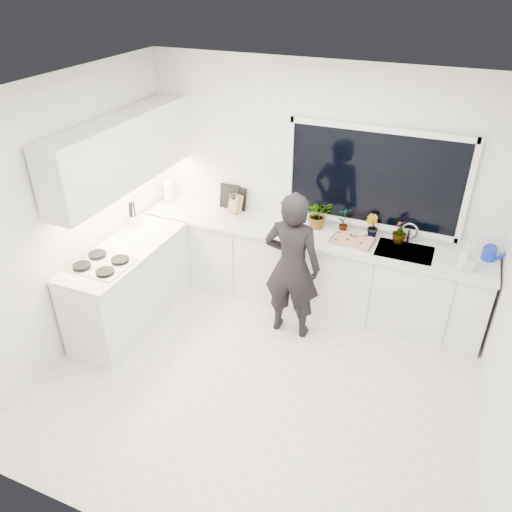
% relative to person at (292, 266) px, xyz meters
% --- Properties ---
extents(floor, '(4.00, 3.50, 0.02)m').
position_rel_person_xyz_m(floor, '(-0.02, -0.86, -0.83)').
color(floor, beige).
rests_on(floor, ground).
extents(wall_back, '(4.00, 0.02, 2.70)m').
position_rel_person_xyz_m(wall_back, '(-0.02, 0.90, 0.53)').
color(wall_back, white).
rests_on(wall_back, ground).
extents(wall_left, '(0.02, 3.50, 2.70)m').
position_rel_person_xyz_m(wall_left, '(-2.03, -0.86, 0.53)').
color(wall_left, white).
rests_on(wall_left, ground).
extents(ceiling, '(4.00, 3.50, 0.02)m').
position_rel_person_xyz_m(ceiling, '(-0.02, -0.86, 1.89)').
color(ceiling, white).
rests_on(ceiling, wall_back).
extents(window, '(1.80, 0.02, 1.00)m').
position_rel_person_xyz_m(window, '(0.58, 0.87, 0.73)').
color(window, black).
rests_on(window, wall_back).
extents(base_cabinets_back, '(3.92, 0.58, 0.88)m').
position_rel_person_xyz_m(base_cabinets_back, '(-0.02, 0.59, -0.38)').
color(base_cabinets_back, white).
rests_on(base_cabinets_back, floor).
extents(base_cabinets_left, '(0.58, 1.60, 0.88)m').
position_rel_person_xyz_m(base_cabinets_left, '(-1.69, -0.51, -0.38)').
color(base_cabinets_left, white).
rests_on(base_cabinets_left, floor).
extents(countertop_back, '(3.94, 0.62, 0.04)m').
position_rel_person_xyz_m(countertop_back, '(-0.02, 0.58, 0.08)').
color(countertop_back, silver).
rests_on(countertop_back, base_cabinets_back).
extents(countertop_left, '(0.62, 1.60, 0.04)m').
position_rel_person_xyz_m(countertop_left, '(-1.69, -0.51, 0.08)').
color(countertop_left, silver).
rests_on(countertop_left, base_cabinets_left).
extents(upper_cabinets, '(0.34, 2.10, 0.70)m').
position_rel_person_xyz_m(upper_cabinets, '(-1.81, -0.16, 1.03)').
color(upper_cabinets, white).
rests_on(upper_cabinets, wall_left).
extents(sink, '(0.58, 0.42, 0.14)m').
position_rel_person_xyz_m(sink, '(1.03, 0.59, 0.05)').
color(sink, silver).
rests_on(sink, countertop_back).
extents(faucet, '(0.03, 0.03, 0.22)m').
position_rel_person_xyz_m(faucet, '(1.03, 0.79, 0.21)').
color(faucet, silver).
rests_on(faucet, countertop_back).
extents(stovetop, '(0.56, 0.48, 0.03)m').
position_rel_person_xyz_m(stovetop, '(-1.71, -0.86, 0.11)').
color(stovetop, black).
rests_on(stovetop, countertop_left).
extents(person, '(0.61, 0.41, 1.64)m').
position_rel_person_xyz_m(person, '(0.00, 0.00, 0.00)').
color(person, black).
rests_on(person, floor).
extents(pizza_tray, '(0.47, 0.37, 0.03)m').
position_rel_person_xyz_m(pizza_tray, '(0.48, 0.56, 0.11)').
color(pizza_tray, '#BABABE').
rests_on(pizza_tray, countertop_back).
extents(pizza, '(0.43, 0.32, 0.01)m').
position_rel_person_xyz_m(pizza, '(0.48, 0.56, 0.13)').
color(pizza, '#B33B17').
rests_on(pizza, pizza_tray).
extents(watering_can, '(0.14, 0.14, 0.13)m').
position_rel_person_xyz_m(watering_can, '(1.83, 0.75, 0.16)').
color(watering_can, '#122BB1').
rests_on(watering_can, countertop_back).
extents(paper_towel_roll, '(0.12, 0.12, 0.26)m').
position_rel_person_xyz_m(paper_towel_roll, '(-1.87, 0.69, 0.23)').
color(paper_towel_roll, white).
rests_on(paper_towel_roll, countertop_back).
extents(knife_block, '(0.15, 0.14, 0.22)m').
position_rel_person_xyz_m(knife_block, '(-0.98, 0.73, 0.21)').
color(knife_block, brown).
rests_on(knife_block, countertop_back).
extents(utensil_crock, '(0.14, 0.14, 0.16)m').
position_rel_person_xyz_m(utensil_crock, '(-1.87, -0.06, 0.18)').
color(utensil_crock, silver).
rests_on(utensil_crock, countertop_left).
extents(picture_frame_large, '(0.22, 0.03, 0.28)m').
position_rel_person_xyz_m(picture_frame_large, '(-0.99, 0.83, 0.24)').
color(picture_frame_large, black).
rests_on(picture_frame_large, countertop_back).
extents(picture_frame_small, '(0.25, 0.03, 0.30)m').
position_rel_person_xyz_m(picture_frame_small, '(-1.10, 0.83, 0.25)').
color(picture_frame_small, black).
rests_on(picture_frame_small, countertop_back).
extents(herb_plants, '(1.19, 0.38, 0.33)m').
position_rel_person_xyz_m(herb_plants, '(0.27, 0.75, 0.25)').
color(herb_plants, '#26662D').
rests_on(herb_plants, countertop_back).
extents(soap_bottles, '(0.17, 0.14, 0.29)m').
position_rel_person_xyz_m(soap_bottles, '(1.61, 0.44, 0.23)').
color(soap_bottles, '#D8BF66').
rests_on(soap_bottles, countertop_back).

